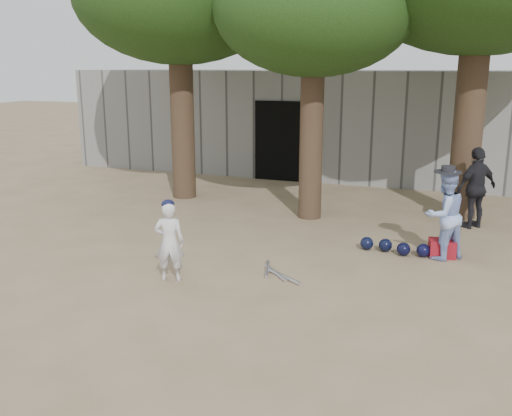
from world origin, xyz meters
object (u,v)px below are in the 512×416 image
at_px(spectator_blue, 444,215).
at_px(red_bag, 442,248).
at_px(spectator_dark, 476,188).
at_px(boy_player, 169,242).

distance_m(spectator_blue, red_bag, 0.60).
bearing_deg(spectator_dark, boy_player, 2.57).
bearing_deg(boy_player, spectator_dark, -150.50).
relative_size(boy_player, red_bag, 2.88).
relative_size(boy_player, spectator_dark, 0.75).
bearing_deg(boy_player, spectator_blue, -164.74).
bearing_deg(spectator_blue, spectator_dark, -145.07).
distance_m(spectator_blue, spectator_dark, 2.24).
bearing_deg(red_bag, spectator_dark, 77.35).
bearing_deg(boy_player, red_bag, -163.92).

